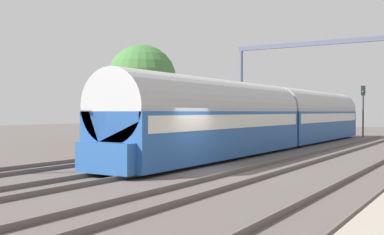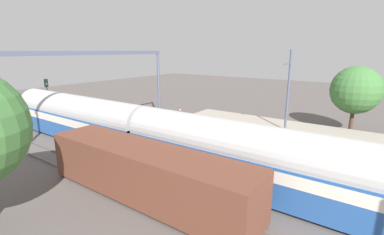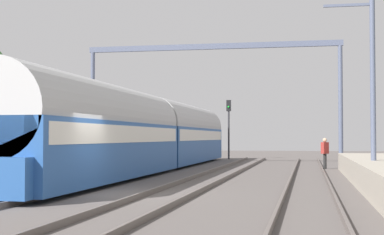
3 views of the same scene
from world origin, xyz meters
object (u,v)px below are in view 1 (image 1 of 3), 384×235
Objects in this scene: catenary_gantry at (339,65)px; railway_signal_far at (363,104)px; freight_car at (188,126)px; passenger_train at (276,117)px.

railway_signal_far is at bearing 90.79° from catenary_gantry.
catenary_gantry is at bearing 62.56° from freight_car.
passenger_train is at bearing -105.13° from catenary_gantry.
freight_car is 2.73× the size of railway_signal_far.
catenary_gantry is at bearing 74.87° from passenger_train.
railway_signal_far is 9.92m from catenary_gantry.
passenger_train is 8.78m from catenary_gantry.
railway_signal_far is at bearing 83.59° from passenger_train.
railway_signal_far is 0.29× the size of catenary_gantry.
catenary_gantry is (6.14, 11.83, 4.44)m from freight_car.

